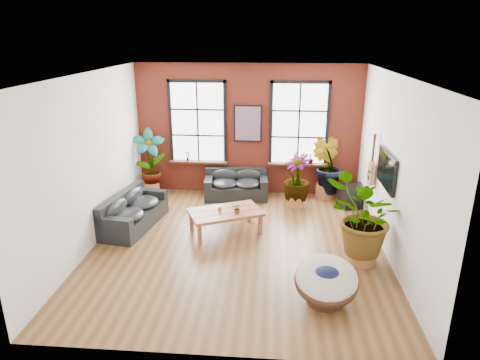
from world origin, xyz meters
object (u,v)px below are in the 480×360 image
object	(u,v)px
coffee_table	(225,213)
papasan_chair	(326,281)
sofa_back	(236,185)
sofa_left	(132,212)

from	to	relation	value
coffee_table	papasan_chair	xyz separation A→B (m)	(1.94, -2.51, -0.04)
papasan_chair	sofa_back	bearing A→B (deg)	117.98
sofa_left	papasan_chair	distance (m)	4.88
papasan_chair	coffee_table	bearing A→B (deg)	133.55
sofa_back	coffee_table	distance (m)	2.14
sofa_back	sofa_left	size ratio (longest dim) A/B	0.83
sofa_left	coffee_table	bearing A→B (deg)	-83.54
sofa_back	coffee_table	world-z (taller)	sofa_back
sofa_left	coffee_table	distance (m)	2.17
papasan_chair	sofa_left	bearing A→B (deg)	153.17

